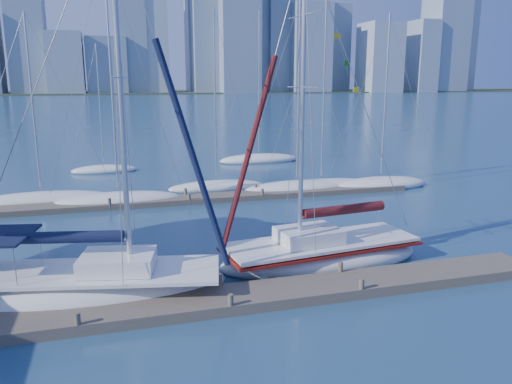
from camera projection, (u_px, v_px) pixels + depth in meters
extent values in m
plane|color=navy|center=(225.00, 305.00, 18.15)|extent=(700.00, 700.00, 0.00)
cube|color=brown|center=(225.00, 300.00, 18.11)|extent=(26.00, 2.00, 0.40)
cube|color=brown|center=(202.00, 199.00, 33.65)|extent=(30.00, 1.80, 0.36)
cube|color=#38472D|center=(116.00, 93.00, 318.11)|extent=(800.00, 100.00, 1.50)
ellipsoid|color=silver|center=(102.00, 291.00, 18.65)|extent=(9.87, 4.96, 1.66)
cube|color=silver|center=(100.00, 272.00, 18.48)|extent=(9.14, 4.57, 0.13)
cube|color=silver|center=(118.00, 262.00, 18.44)|extent=(3.00, 2.51, 0.61)
cylinder|color=silver|center=(120.00, 96.00, 17.15)|extent=(0.20, 0.20, 12.71)
cylinder|color=silver|center=(66.00, 240.00, 18.12)|extent=(4.40, 1.02, 0.11)
cylinder|color=black|center=(66.00, 237.00, 18.09)|extent=(4.11, 1.27, 0.44)
cube|color=black|center=(1.00, 236.00, 17.90)|extent=(2.48, 2.98, 0.09)
ellipsoid|color=silver|center=(321.00, 258.00, 22.16)|extent=(9.55, 4.08, 1.63)
cube|color=silver|center=(321.00, 242.00, 21.99)|extent=(8.84, 3.76, 0.13)
cube|color=silver|center=(309.00, 235.00, 21.66)|extent=(2.81, 2.26, 0.60)
cylinder|color=silver|center=(302.00, 102.00, 20.24)|extent=(0.20, 0.20, 12.06)
cylinder|color=silver|center=(344.00, 212.00, 22.13)|extent=(4.37, 0.61, 0.11)
cylinder|color=#511118|center=(344.00, 210.00, 22.11)|extent=(4.06, 0.89, 0.43)
cube|color=maroon|center=(321.00, 246.00, 22.03)|extent=(9.05, 3.90, 0.11)
ellipsoid|color=silver|center=(42.00, 201.00, 32.89)|extent=(9.29, 2.98, 1.20)
cylinder|color=silver|center=(33.00, 103.00, 31.49)|extent=(0.13, 0.13, 10.98)
ellipsoid|color=silver|center=(119.00, 201.00, 32.79)|extent=(8.27, 2.45, 1.22)
cylinder|color=silver|center=(111.00, 73.00, 30.99)|extent=(0.13, 0.13, 14.62)
ellipsoid|color=silver|center=(217.00, 187.00, 37.25)|extent=(7.47, 4.66, 1.01)
cylinder|color=silver|center=(215.00, 95.00, 35.77)|extent=(0.11, 0.11, 12.02)
ellipsoid|color=silver|center=(297.00, 189.00, 36.52)|extent=(8.38, 5.27, 1.21)
cylinder|color=silver|center=(299.00, 92.00, 34.99)|extent=(0.13, 0.13, 12.17)
ellipsoid|color=silver|center=(321.00, 186.00, 37.37)|extent=(8.81, 2.69, 1.13)
cylinder|color=silver|center=(324.00, 88.00, 35.78)|extent=(0.12, 0.12, 12.86)
ellipsoid|color=silver|center=(381.00, 185.00, 37.86)|extent=(8.01, 5.40, 1.23)
cylinder|color=silver|center=(386.00, 96.00, 36.39)|extent=(0.13, 0.13, 11.51)
ellipsoid|color=silver|center=(104.00, 170.00, 44.25)|extent=(5.90, 3.01, 0.96)
cylinder|color=silver|center=(100.00, 104.00, 42.98)|extent=(0.10, 0.10, 10.15)
ellipsoid|color=silver|center=(259.00, 160.00, 49.72)|extent=(8.15, 2.79, 1.23)
cylinder|color=silver|center=(259.00, 83.00, 48.07)|extent=(0.13, 0.13, 13.22)
cube|color=#95A3B2|center=(30.00, 65.00, 291.68)|extent=(16.19, 17.61, 33.35)
cube|color=gray|center=(66.00, 64.00, 274.54)|extent=(18.95, 19.81, 33.48)
cube|color=slate|center=(107.00, 66.00, 282.28)|extent=(22.10, 16.86, 31.40)
cube|color=#95A3B2|center=(150.00, 18.00, 285.90)|extent=(18.34, 14.99, 85.13)
cube|color=gray|center=(198.00, 22.00, 308.33)|extent=(15.23, 17.46, 85.83)
cube|color=slate|center=(239.00, 21.00, 289.36)|extent=(22.69, 18.95, 82.16)
cube|color=#95A3B2|center=(264.00, 45.00, 312.59)|extent=(13.08, 17.11, 59.26)
cube|color=gray|center=(309.00, 49.00, 305.69)|extent=(23.64, 18.80, 53.01)
cube|color=slate|center=(335.00, 49.00, 341.72)|extent=(14.98, 17.52, 57.27)
cube|color=#95A3B2|center=(380.00, 58.00, 319.20)|extent=(22.19, 23.94, 43.26)
cube|color=gray|center=(421.00, 57.00, 327.29)|extent=(14.24, 21.38, 45.44)
cube|color=slate|center=(446.00, 23.00, 330.71)|extent=(23.44, 23.60, 89.07)
cube|color=#95A3B2|center=(460.00, 41.00, 358.37)|extent=(16.24, 17.08, 69.84)
cube|color=slate|center=(24.00, 3.00, 267.25)|extent=(19.20, 18.00, 96.22)
cube|color=slate|center=(129.00, 12.00, 282.66)|extent=(16.81, 18.00, 91.20)
cube|color=slate|center=(208.00, 14.00, 294.71)|extent=(19.51, 18.00, 92.18)
cube|color=slate|center=(280.00, 29.00, 308.51)|extent=(17.01, 18.00, 77.29)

